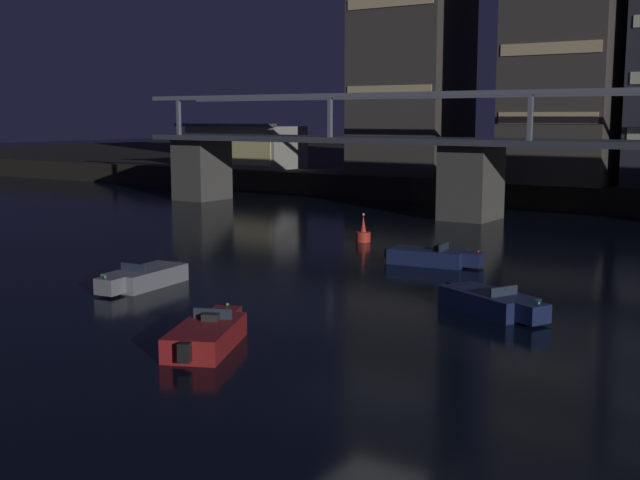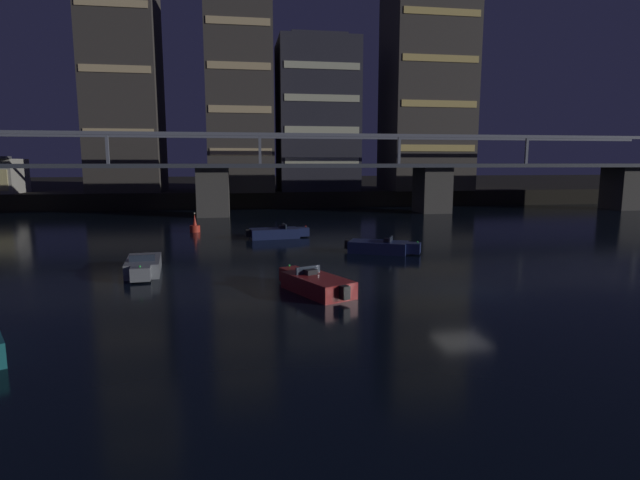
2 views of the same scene
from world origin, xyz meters
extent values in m
plane|color=black|center=(0.00, 0.00, 0.00)|extent=(400.00, 400.00, 0.00)
cube|color=black|center=(0.00, 85.64, 1.10)|extent=(240.00, 80.00, 2.20)
cube|color=#4C4944|center=(-13.30, 37.64, 2.77)|extent=(3.60, 4.40, 5.55)
cube|color=#4C4944|center=(13.30, 37.64, 2.77)|extent=(3.60, 4.40, 5.55)
cube|color=#4C4944|center=(39.91, 37.64, 2.77)|extent=(3.60, 4.40, 5.55)
cube|color=#3D424C|center=(0.00, 37.64, 5.78)|extent=(85.82, 6.40, 0.45)
cube|color=slate|center=(0.00, 34.74, 9.20)|extent=(85.82, 0.36, 0.36)
cube|color=slate|center=(0.00, 40.54, 9.20)|extent=(85.82, 0.36, 0.36)
cube|color=slate|center=(-23.95, 34.74, 7.60)|extent=(0.30, 0.30, 3.20)
cube|color=slate|center=(-7.98, 34.74, 7.60)|extent=(0.30, 0.30, 3.20)
cube|color=slate|center=(7.98, 34.74, 7.60)|extent=(0.30, 0.30, 3.20)
cube|color=slate|center=(23.95, 34.74, 7.60)|extent=(0.30, 0.30, 3.20)
cube|color=#423D38|center=(-25.15, 50.75, 21.51)|extent=(9.32, 8.95, 38.62)
cube|color=beige|center=(-25.15, 46.22, 9.92)|extent=(8.58, 0.10, 0.90)
cube|color=beige|center=(-25.15, 46.22, 17.65)|extent=(8.58, 0.10, 0.90)
cube|color=beige|center=(-25.15, 46.22, 25.37)|extent=(8.58, 0.10, 0.90)
cube|color=#423D38|center=(-9.93, 50.73, 15.44)|extent=(8.56, 13.04, 26.48)
cube|color=beige|center=(-9.93, 44.16, 7.50)|extent=(7.87, 0.10, 0.90)
cube|color=beige|center=(-9.93, 44.16, 12.79)|extent=(7.87, 0.10, 0.90)
cube|color=beige|center=(-9.93, 44.16, 18.09)|extent=(7.87, 0.10, 0.90)
cube|color=beige|center=(-9.93, 44.16, 23.39)|extent=(7.87, 0.10, 0.90)
cube|color=#282833|center=(0.84, 50.76, 12.51)|extent=(10.95, 10.18, 20.62)
cube|color=beige|center=(0.84, 45.62, 6.32)|extent=(10.07, 0.10, 0.90)
cube|color=beige|center=(0.84, 45.62, 10.45)|extent=(10.07, 0.10, 0.90)
cube|color=beige|center=(0.84, 45.62, 14.57)|extent=(10.07, 0.10, 0.90)
cube|color=beige|center=(0.84, 45.62, 18.69)|extent=(10.07, 0.10, 0.90)
cube|color=#282833|center=(0.84, 50.76, 23.12)|extent=(7.66, 7.13, 0.60)
cube|color=#423D38|center=(16.74, 49.56, 16.95)|extent=(11.63, 9.88, 29.49)
cube|color=#F2D172|center=(16.74, 44.57, 8.10)|extent=(10.70, 0.10, 0.90)
cube|color=#F2D172|center=(16.74, 44.57, 14.00)|extent=(10.70, 0.10, 0.90)
cube|color=#F2D172|center=(16.74, 44.57, 19.89)|extent=(10.70, 0.10, 0.90)
cube|color=#F2D172|center=(16.74, 44.57, 25.79)|extent=(10.70, 0.10, 0.90)
cube|color=maroon|center=(-6.92, 0.94, 0.40)|extent=(3.26, 4.30, 0.80)
cube|color=maroon|center=(-7.92, 3.13, 0.45)|extent=(1.27, 1.23, 0.70)
cube|color=#283342|center=(-7.28, 1.71, 0.98)|extent=(1.27, 0.65, 0.36)
cube|color=#262628|center=(-7.17, 1.49, 0.92)|extent=(0.68, 0.60, 0.24)
cube|color=black|center=(-6.03, -1.02, 0.50)|extent=(0.48, 0.48, 0.60)
sphere|color=#33D84C|center=(-8.02, 3.36, 0.88)|extent=(0.12, 0.12, 0.12)
cube|color=gray|center=(-15.89, 7.01, 0.40)|extent=(2.21, 4.08, 0.80)
cube|color=gray|center=(-15.63, 4.62, 0.45)|extent=(1.08, 1.00, 0.70)
cube|color=#283342|center=(-15.80, 6.17, 0.98)|extent=(1.35, 0.24, 0.36)
cube|color=#262628|center=(-15.82, 6.42, 0.92)|extent=(0.60, 0.46, 0.24)
cube|color=black|center=(-16.12, 9.16, 0.50)|extent=(0.40, 0.40, 0.60)
sphere|color=#33D84C|center=(-15.60, 4.37, 0.88)|extent=(0.12, 0.12, 0.12)
cube|color=#19234C|center=(-7.65, 18.94, 0.40)|extent=(4.10, 2.27, 0.80)
cube|color=#19234C|center=(-5.26, 19.24, 0.45)|extent=(1.02, 1.09, 0.70)
cube|color=#283342|center=(-6.81, 19.05, 0.98)|extent=(0.27, 1.35, 0.36)
cube|color=#262628|center=(-7.05, 19.01, 0.92)|extent=(0.47, 0.61, 0.24)
cube|color=black|center=(-9.79, 18.68, 0.50)|extent=(0.40, 0.40, 0.60)
sphere|color=red|center=(-5.01, 19.27, 0.88)|extent=(0.12, 0.12, 0.12)
cube|color=#19234C|center=(-1.13, 10.94, 0.40)|extent=(4.30, 3.31, 0.80)
cube|color=#19234C|center=(1.04, 9.91, 0.45)|extent=(1.24, 1.28, 0.70)
cube|color=#283342|center=(-0.36, 10.58, 0.98)|extent=(0.67, 1.26, 0.36)
cube|color=#262628|center=(-0.59, 10.69, 0.92)|extent=(0.60, 0.68, 0.24)
cube|color=black|center=(-3.07, 11.87, 0.50)|extent=(0.48, 0.48, 0.60)
sphere|color=#33D84C|center=(1.27, 9.80, 0.88)|extent=(0.12, 0.12, 0.12)
cylinder|color=red|center=(-14.37, 23.73, 0.30)|extent=(0.90, 0.90, 0.60)
cone|color=red|center=(-14.37, 23.73, 1.10)|extent=(0.36, 0.36, 1.00)
sphere|color=#F2EAB2|center=(-14.37, 23.73, 1.68)|extent=(0.16, 0.16, 0.16)
camera|label=1|loc=(10.51, -18.46, 7.58)|focal=45.32mm
camera|label=2|loc=(-10.60, -22.11, 6.14)|focal=28.38mm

